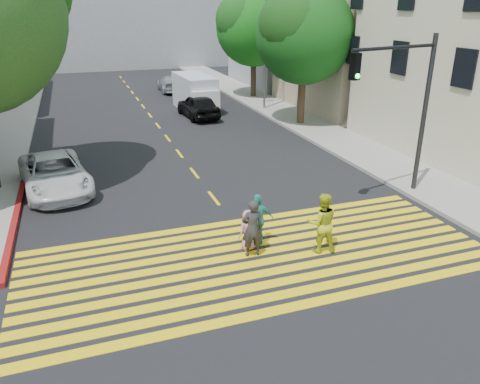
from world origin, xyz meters
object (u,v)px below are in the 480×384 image
pedestrian_woman (322,223)px  pedestrian_extra (258,220)px  dark_car_near (198,106)px  white_van (196,94)px  traffic_signal (407,97)px  white_sedan (54,174)px  dark_car_parked (200,85)px  pedestrian_child (248,230)px  tree_right_near (305,29)px  pedestrian_man (252,228)px  tree_right_far (255,23)px  silver_car (170,84)px

pedestrian_woman → pedestrian_extra: bearing=-17.0°
dark_car_near → pedestrian_extra: bearing=77.2°
pedestrian_woman → white_van: white_van is taller
pedestrian_woman → traffic_signal: bearing=-133.8°
white_sedan → dark_car_parked: dark_car_parked is taller
dark_car_parked → white_van: white_van is taller
pedestrian_child → white_van: white_van is taller
pedestrian_extra → traffic_signal: bearing=-155.3°
tree_right_near → pedestrian_extra: 16.23m
pedestrian_man → pedestrian_child: 0.46m
pedestrian_extra → white_sedan: 8.94m
pedestrian_extra → pedestrian_child: bearing=36.6°
pedestrian_child → traffic_signal: (6.62, 1.94, 3.19)m
tree_right_near → pedestrian_extra: (-8.01, -13.31, -4.71)m
tree_right_near → dark_car_parked: tree_right_near is taller
dark_car_near → pedestrian_woman: bearing=82.7°
pedestrian_extra → dark_car_near: bearing=-89.5°
dark_car_near → white_van: 2.05m
pedestrian_man → pedestrian_extra: (0.40, 0.59, -0.05)m
tree_right_far → pedestrian_man: (-8.84, -23.02, -4.60)m
tree_right_far → dark_car_near: bearing=-138.2°
tree_right_far → pedestrian_woman: (-6.83, -23.45, -4.55)m
dark_car_near → traffic_signal: traffic_signal is taller
dark_car_parked → pedestrian_child: bearing=-105.8°
dark_car_parked → traffic_signal: bearing=-90.8°
pedestrian_woman → pedestrian_extra: pedestrian_woman is taller
pedestrian_extra → silver_car: bearing=-86.8°
pedestrian_woman → dark_car_parked: (3.24, 26.35, -0.19)m
tree_right_far → tree_right_near: bearing=-92.7°
pedestrian_extra → dark_car_parked: bearing=-91.7°
pedestrian_extra → dark_car_parked: 25.79m
tree_right_near → tree_right_far: size_ratio=1.01×
silver_car → white_van: bearing=93.0°
pedestrian_man → silver_car: size_ratio=0.39×
white_sedan → traffic_signal: bearing=-31.3°
tree_right_far → silver_car: tree_right_far is taller
pedestrian_child → white_sedan: size_ratio=0.25×
traffic_signal → pedestrian_child: bearing=-176.3°
pedestrian_man → silver_car: pedestrian_man is taller
tree_right_near → traffic_signal: (-1.77, -11.57, -1.71)m
tree_right_near → pedestrian_man: 16.90m
white_sedan → dark_car_parked: size_ratio=1.14×
dark_car_parked → pedestrian_man: bearing=-105.6°
dark_car_parked → white_van: (-1.85, -6.13, 0.40)m
traffic_signal → pedestrian_man: bearing=-173.4°
dark_car_near → dark_car_parked: size_ratio=1.00×
silver_car → dark_car_parked: (1.99, -1.97, 0.07)m
white_sedan → dark_car_near: size_ratio=1.14×
pedestrian_woman → pedestrian_child: pedestrian_woman is taller
pedestrian_child → white_van: size_ratio=0.25×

